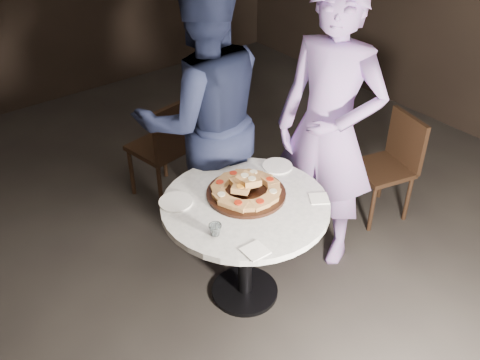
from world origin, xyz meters
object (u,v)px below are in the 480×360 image
object	(u,v)px
focaccia_pile	(246,188)
diner_teal	(329,131)
table	(245,221)
chair_far	(167,144)
water_glass	(215,230)
diner_navy	(204,119)
chair_right	(392,160)
serving_board	(246,193)

from	to	relation	value
focaccia_pile	diner_teal	bearing A→B (deg)	-1.94
table	chair_far	bearing A→B (deg)	80.85
water_glass	diner_navy	bearing A→B (deg)	58.33
chair_right	diner_teal	xyz separation A→B (m)	(-0.71, 0.02, 0.48)
water_glass	diner_navy	xyz separation A→B (m)	(0.48, 0.78, 0.18)
chair_far	diner_teal	xyz separation A→B (m)	(0.50, -1.16, 0.44)
water_glass	diner_navy	distance (m)	0.93
focaccia_pile	water_glass	distance (m)	0.40
water_glass	chair_right	xyz separation A→B (m)	(1.71, 0.14, -0.30)
focaccia_pile	chair_far	xyz separation A→B (m)	(0.14, 1.14, -0.28)
chair_far	focaccia_pile	bearing A→B (deg)	73.13
table	serving_board	xyz separation A→B (m)	(0.05, 0.06, 0.15)
water_glass	chair_far	size ratio (longest dim) A/B	0.08
chair_far	table	bearing A→B (deg)	71.06
serving_board	chair_right	distance (m)	1.38
diner_navy	diner_teal	distance (m)	0.81
chair_far	chair_right	world-z (taller)	chair_far
serving_board	table	bearing A→B (deg)	-131.91
table	water_glass	bearing A→B (deg)	-157.84
water_glass	diner_teal	distance (m)	1.02
diner_navy	water_glass	bearing A→B (deg)	75.68
table	chair_far	size ratio (longest dim) A/B	1.28
table	diner_navy	world-z (taller)	diner_navy
focaccia_pile	chair_right	size ratio (longest dim) A/B	0.52
table	focaccia_pile	size ratio (longest dim) A/B	2.63
serving_board	water_glass	size ratio (longest dim) A/B	6.54
water_glass	chair_far	bearing A→B (deg)	69.39
focaccia_pile	chair_far	distance (m)	1.18
chair_right	diner_navy	size ratio (longest dim) A/B	0.43
serving_board	chair_far	world-z (taller)	chair_far
serving_board	water_glass	distance (m)	0.40
diner_navy	table	bearing A→B (deg)	92.22
focaccia_pile	diner_navy	bearing A→B (deg)	78.09
focaccia_pile	water_glass	xyz separation A→B (m)	(-0.35, -0.18, -0.02)
serving_board	chair_right	world-z (taller)	chair_right
focaccia_pile	water_glass	size ratio (longest dim) A/B	5.93
water_glass	chair_far	xyz separation A→B (m)	(0.50, 1.32, -0.26)
table	diner_navy	bearing A→B (deg)	74.87
serving_board	diner_navy	distance (m)	0.64
water_glass	table	bearing A→B (deg)	22.16
chair_right	focaccia_pile	bearing A→B (deg)	-77.38
serving_board	chair_far	distance (m)	1.17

